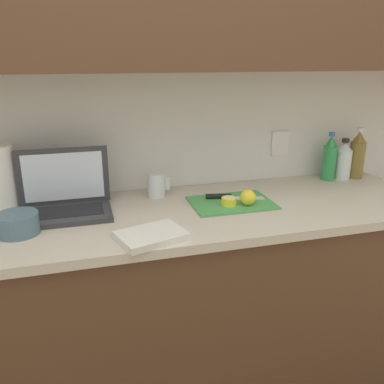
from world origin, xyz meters
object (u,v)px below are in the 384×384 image
Objects in this scene: bottle_oil_tall at (343,161)px; lemon_whole_beside at (248,197)px; knife at (225,197)px; paper_towel_roll at (1,178)px; bowl_white at (17,224)px; bottle_green_soda at (329,159)px; measuring_cup at (157,185)px; lemon_half_cut at (229,201)px; cutting_board at (232,203)px; laptop at (65,198)px; bottle_water_clear at (357,155)px.

lemon_whole_beside is at bearing -158.04° from bottle_oil_tall.
paper_towel_roll reaches higher than knife.
bowl_white is 0.55× the size of paper_towel_roll.
bottle_green_soda is 0.87m from measuring_cup.
knife is at bearing 122.85° from lemon_whole_beside.
bowl_white reaches higher than knife.
bowl_white is at bearing -169.28° from bottle_oil_tall.
lemon_half_cut is at bearing 166.08° from lemon_whole_beside.
lemon_half_cut is at bearing 3.74° from bowl_white.
knife is 0.12m from lemon_whole_beside.
paper_towel_roll is (-0.88, 0.22, 0.11)m from lemon_half_cut.
cutting_board is at bearing 52.30° from lemon_half_cut.
lemon_whole_beside is 0.25× the size of paper_towel_roll.
paper_towel_roll is (-0.24, 0.10, 0.07)m from laptop.
bottle_green_soda reaches higher than cutting_board.
bottle_green_soda is (0.59, 0.20, 0.10)m from cutting_board.
bowl_white is (-0.81, -0.13, 0.02)m from knife.
bottle_green_soda reaches higher than measuring_cup.
lemon_whole_beside reaches higher than knife.
measuring_cup is (-0.95, -0.02, -0.04)m from bottle_oil_tall.
bottle_water_clear reaches higher than measuring_cup.
bottle_oil_tall is at bearing 27.05° from knife.
lemon_whole_beside is 0.25× the size of bottle_water_clear.
knife reaches higher than cutting_board.
lemon_half_cut is (-0.02, -0.03, 0.02)m from cutting_board.
paper_towel_roll is at bearing 178.78° from measuring_cup.
lemon_half_cut is at bearing -161.63° from bottle_oil_tall.
measuring_cup is 0.60m from bowl_white.
bottle_green_soda is 0.16m from bottle_water_clear.
bowl_white is at bearing -176.26° from lemon_half_cut.
cutting_board is at bearing -163.49° from bottle_oil_tall.
paper_towel_roll is (-0.90, 0.19, 0.13)m from cutting_board.
knife is at bearing -168.76° from bottle_water_clear.
bottle_water_clear is (0.69, 0.25, 0.08)m from lemon_whole_beside.
lemon_whole_beside is at bearing -42.56° from knife.
laptop is at bearing -175.41° from bottle_water_clear.
knife is 0.78m from bottle_water_clear.
measuring_cup is at bearing 13.30° from laptop.
lemon_whole_beside is (0.05, -0.05, 0.04)m from cutting_board.
knife is (0.65, -0.04, -0.04)m from laptop.
bowl_white reaches higher than lemon_whole_beside.
bottle_green_soda is (1.25, 0.11, 0.05)m from laptop.
bottle_water_clear is at bearing 0.40° from paper_towel_roll.
lemon_whole_beside is 0.67m from bottle_oil_tall.
laptop is at bearing -174.84° from bottle_green_soda.
measuring_cup is (-0.34, 0.22, 0.01)m from lemon_whole_beside.
bottle_water_clear is 1.59m from bowl_white.
paper_towel_roll is (-0.62, 0.01, 0.08)m from measuring_cup.
lemon_whole_beside is (0.08, -0.02, 0.02)m from lemon_half_cut.
laptop is 1.35× the size of paper_towel_roll.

